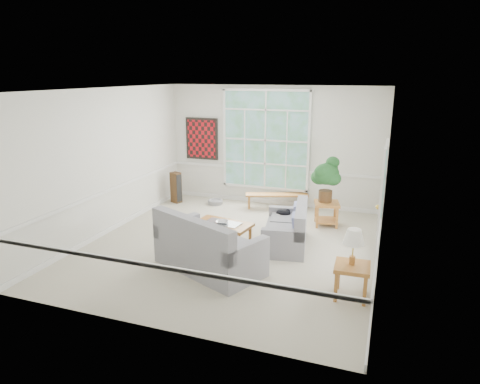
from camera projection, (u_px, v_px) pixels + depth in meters
name	position (u px, v px, depth m)	size (l,w,h in m)	color
floor	(232.00, 246.00, 8.42)	(5.50, 6.00, 0.01)	#B3AB96
ceiling	(231.00, 89.00, 7.62)	(5.50, 6.00, 0.02)	white
wall_back	(273.00, 146.00, 10.74)	(5.50, 0.02, 3.00)	silver
wall_front	(146.00, 222.00, 5.30)	(5.50, 0.02, 3.00)	silver
wall_left	(108.00, 161.00, 8.90)	(0.02, 6.00, 3.00)	silver
wall_right	(385.00, 183.00, 7.13)	(0.02, 6.00, 3.00)	silver
window_back	(265.00, 140.00, 10.73)	(2.30, 0.08, 2.40)	white
entry_door	(382.00, 199.00, 7.81)	(0.08, 0.90, 2.10)	white
door_sidelight	(381.00, 204.00, 7.21)	(0.08, 0.26, 1.90)	white
wall_art	(202.00, 139.00, 11.30)	(0.90, 0.06, 1.10)	maroon
wall_frame_near	(386.00, 161.00, 8.72)	(0.04, 0.26, 0.32)	black
wall_frame_far	(386.00, 157.00, 9.09)	(0.04, 0.26, 0.32)	black
loveseat_right	(286.00, 225.00, 8.33)	(0.79, 1.52, 0.82)	gray
loveseat_front	(209.00, 241.00, 7.29)	(1.87, 0.97, 1.01)	gray
coffee_table	(223.00, 233.00, 8.50)	(1.12, 0.61, 0.42)	#AD6B2E
pewter_bowl	(222.00, 222.00, 8.39)	(0.29, 0.29, 0.07)	#9E9EA3
window_bench	(276.00, 201.00, 10.71)	(1.55, 0.30, 0.36)	#AD6B2E
end_table	(326.00, 214.00, 9.48)	(0.53, 0.53, 0.53)	#AD6B2E
houseplant	(326.00, 179.00, 9.33)	(0.60, 0.60, 1.02)	#1D4E21
side_table	(351.00, 281.00, 6.42)	(0.52, 0.52, 0.53)	#AD6B2E
table_lamp	(353.00, 247.00, 6.30)	(0.32, 0.32, 0.55)	silver
pet_bed	(215.00, 202.00, 11.07)	(0.40, 0.40, 0.12)	gray
floor_speaker	(176.00, 187.00, 11.13)	(0.25, 0.20, 0.80)	#432B15
cat	(283.00, 213.00, 8.83)	(0.31, 0.22, 0.14)	black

